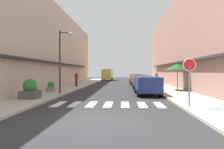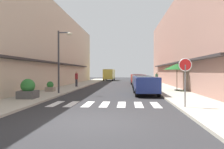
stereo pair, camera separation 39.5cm
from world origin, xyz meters
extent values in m
plane|color=#2B2B2D|center=(0.00, 16.56, 0.00)|extent=(91.05, 91.05, 0.00)
cube|color=#ADA899|center=(-5.23, 16.56, 0.06)|extent=(2.92, 57.94, 0.12)
cube|color=#ADA899|center=(5.23, 16.56, 0.06)|extent=(2.92, 57.94, 0.12)
cube|color=#C6B299|center=(-9.19, 17.62, 4.77)|extent=(5.00, 39.25, 9.54)
cube|color=#332D2D|center=(-6.44, 17.62, 2.80)|extent=(0.50, 27.47, 0.16)
cube|color=#A87A6B|center=(9.19, 17.62, 5.12)|extent=(5.00, 39.25, 10.23)
cube|color=#332D2D|center=(6.44, 17.62, 2.80)|extent=(0.50, 27.47, 0.16)
cube|color=silver|center=(-2.85, 4.22, 0.01)|extent=(0.45, 2.20, 0.01)
cube|color=silver|center=(-1.90, 4.22, 0.01)|extent=(0.45, 2.20, 0.01)
cube|color=silver|center=(-0.95, 4.22, 0.01)|extent=(0.45, 2.20, 0.01)
cube|color=silver|center=(0.00, 4.22, 0.01)|extent=(0.45, 2.20, 0.01)
cube|color=silver|center=(0.95, 4.22, 0.01)|extent=(0.45, 2.20, 0.01)
cube|color=silver|center=(1.90, 4.22, 0.01)|extent=(0.45, 2.20, 0.01)
cube|color=silver|center=(2.85, 4.22, 0.01)|extent=(0.45, 2.20, 0.01)
cube|color=navy|center=(2.72, 9.32, 0.89)|extent=(1.81, 4.46, 1.13)
cube|color=black|center=(2.72, 9.10, 1.19)|extent=(1.50, 2.50, 0.56)
cylinder|color=black|center=(1.91, 10.77, 0.32)|extent=(0.23, 0.64, 0.64)
cylinder|color=black|center=(3.50, 10.79, 0.32)|extent=(0.23, 0.64, 0.64)
cylinder|color=black|center=(1.95, 7.84, 0.32)|extent=(0.23, 0.64, 0.64)
cylinder|color=black|center=(3.54, 7.87, 0.32)|extent=(0.23, 0.64, 0.64)
cube|color=#4C5156|center=(2.72, 15.05, 0.89)|extent=(1.76, 4.25, 1.13)
cube|color=black|center=(2.72, 14.84, 1.19)|extent=(1.48, 2.38, 0.56)
cylinder|color=black|center=(1.93, 16.45, 0.32)|extent=(0.22, 0.64, 0.64)
cylinder|color=black|center=(3.52, 16.45, 0.32)|extent=(0.22, 0.64, 0.64)
cylinder|color=black|center=(1.92, 13.65, 0.32)|extent=(0.22, 0.64, 0.64)
cylinder|color=black|center=(3.51, 13.65, 0.32)|extent=(0.22, 0.64, 0.64)
cube|color=maroon|center=(2.72, 21.76, 0.89)|extent=(1.94, 4.16, 1.13)
cube|color=black|center=(2.72, 21.56, 1.19)|extent=(1.57, 2.35, 0.56)
cylinder|color=black|center=(1.86, 23.07, 0.32)|extent=(0.25, 0.65, 0.64)
cylinder|color=black|center=(3.45, 23.14, 0.32)|extent=(0.25, 0.65, 0.64)
cylinder|color=black|center=(1.99, 20.38, 0.32)|extent=(0.25, 0.65, 0.64)
cylinder|color=black|center=(3.58, 20.45, 0.32)|extent=(0.25, 0.65, 0.64)
cube|color=maroon|center=(2.72, 27.45, 0.89)|extent=(1.77, 4.14, 1.13)
cube|color=black|center=(2.72, 27.24, 1.19)|extent=(1.48, 2.32, 0.56)
cylinder|color=black|center=(1.92, 28.81, 0.32)|extent=(0.22, 0.64, 0.64)
cylinder|color=black|center=(3.51, 28.82, 0.32)|extent=(0.22, 0.64, 0.64)
cylinder|color=black|center=(1.93, 26.08, 0.32)|extent=(0.22, 0.64, 0.64)
cylinder|color=black|center=(3.52, 26.09, 0.32)|extent=(0.22, 0.64, 0.64)
cube|color=#D8CC4C|center=(-2.57, 37.29, 1.34)|extent=(2.14, 5.46, 2.03)
cube|color=black|center=(-2.57, 37.02, 2.09)|extent=(1.74, 3.08, 0.56)
cylinder|color=black|center=(-3.40, 39.10, 0.32)|extent=(0.24, 0.65, 0.64)
cylinder|color=black|center=(-1.61, 39.04, 0.32)|extent=(0.24, 0.65, 0.64)
cylinder|color=black|center=(-3.53, 35.54, 0.32)|extent=(0.24, 0.65, 0.64)
cylinder|color=black|center=(-1.74, 35.47, 0.32)|extent=(0.24, 0.65, 0.64)
cylinder|color=slate|center=(4.11, 2.91, 1.16)|extent=(0.07, 0.07, 2.08)
cylinder|color=red|center=(4.11, 2.91, 2.20)|extent=(0.64, 0.03, 0.64)
torus|color=white|center=(4.11, 2.91, 2.20)|extent=(0.65, 0.05, 0.65)
cylinder|color=#38383D|center=(-4.31, 9.25, 2.65)|extent=(0.14, 0.14, 5.06)
cylinder|color=#38383D|center=(-3.86, 9.25, 5.03)|extent=(0.90, 0.10, 0.10)
ellipsoid|color=beige|center=(-3.41, 9.25, 4.93)|extent=(0.44, 0.28, 0.20)
cylinder|color=#262626|center=(5.89, 12.57, 0.15)|extent=(0.48, 0.48, 0.06)
cylinder|color=#4C3823|center=(5.89, 12.57, 1.22)|extent=(0.06, 0.06, 2.21)
cone|color=#19511E|center=(5.89, 12.57, 2.33)|extent=(2.52, 2.52, 0.55)
cube|color=#4C4C4C|center=(-5.21, 5.72, 0.37)|extent=(1.10, 1.10, 0.50)
sphere|color=#2D7533|center=(-5.21, 5.72, 0.94)|extent=(0.91, 0.91, 0.91)
cube|color=gray|center=(-5.56, 10.73, 0.31)|extent=(0.73, 0.73, 0.38)
sphere|color=#2D7533|center=(-5.56, 10.73, 0.70)|extent=(0.59, 0.59, 0.59)
cylinder|color=#282B33|center=(-4.68, 16.91, 0.55)|extent=(0.26, 0.26, 0.86)
cylinder|color=maroon|center=(-4.68, 16.91, 1.32)|extent=(0.34, 0.34, 0.68)
sphere|color=tan|center=(-4.68, 16.91, 1.77)|extent=(0.23, 0.23, 0.23)
cylinder|color=#282B33|center=(4.64, 17.22, 0.53)|extent=(0.26, 0.26, 0.82)
cylinder|color=#4C7259|center=(4.64, 17.22, 1.26)|extent=(0.34, 0.34, 0.65)
sphere|color=tan|center=(4.64, 17.22, 1.70)|extent=(0.22, 0.22, 0.22)
camera|label=1|loc=(0.89, -7.92, 1.86)|focal=34.56mm
camera|label=2|loc=(1.28, -7.90, 1.86)|focal=34.56mm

